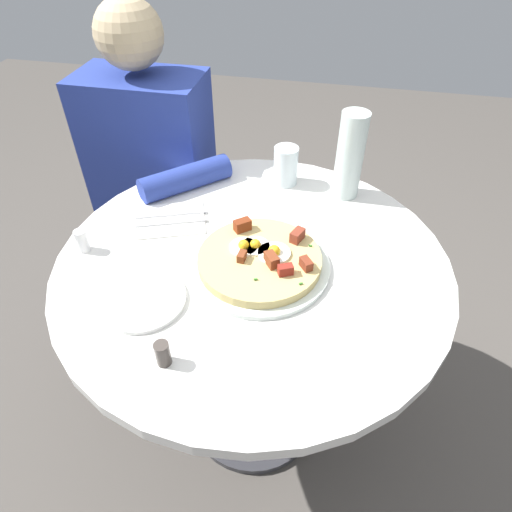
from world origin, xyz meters
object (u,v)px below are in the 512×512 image
(dining_table, at_px, (253,305))
(water_glass, at_px, (286,166))
(breakfast_pizza, at_px, (260,258))
(bread_plate, at_px, (143,300))
(fork, at_px, (171,222))
(salt_shaker, at_px, (82,241))
(water_bottle, at_px, (350,156))
(person_seated, at_px, (158,198))
(knife, at_px, (171,214))
(pizza_plate, at_px, (259,265))
(pepper_shaker, at_px, (163,354))

(dining_table, bearing_deg, water_glass, 86.26)
(breakfast_pizza, relative_size, bread_plate, 1.54)
(breakfast_pizza, distance_m, fork, 0.27)
(water_glass, height_order, salt_shaker, water_glass)
(dining_table, relative_size, water_bottle, 3.89)
(person_seated, bearing_deg, knife, -59.68)
(breakfast_pizza, height_order, bread_plate, breakfast_pizza)
(water_glass, relative_size, water_bottle, 0.46)
(dining_table, xyz_separation_m, person_seated, (-0.44, 0.45, -0.03))
(dining_table, distance_m, breakfast_pizza, 0.19)
(pizza_plate, bearing_deg, water_glass, 90.01)
(pizza_plate, distance_m, knife, 0.30)
(person_seated, height_order, pizza_plate, person_seated)
(bread_plate, xyz_separation_m, salt_shaker, (-0.20, 0.13, 0.02))
(pepper_shaker, bearing_deg, person_seated, 113.98)
(bread_plate, height_order, pepper_shaker, pepper_shaker)
(pizza_plate, xyz_separation_m, knife, (-0.26, 0.14, 0.00))
(dining_table, bearing_deg, knife, 154.57)
(bread_plate, bearing_deg, person_seated, 111.03)
(fork, bearing_deg, pepper_shaker, -92.09)
(bread_plate, bearing_deg, breakfast_pizza, 35.39)
(fork, relative_size, pepper_shaker, 3.46)
(breakfast_pizza, relative_size, water_bottle, 1.18)
(dining_table, relative_size, bread_plate, 5.05)
(water_bottle, bearing_deg, breakfast_pizza, -116.55)
(pepper_shaker, bearing_deg, pizza_plate, 67.29)
(pepper_shaker, bearing_deg, water_glass, 79.55)
(dining_table, bearing_deg, bread_plate, -137.26)
(breakfast_pizza, relative_size, knife, 1.54)
(pepper_shaker, bearing_deg, water_bottle, 65.18)
(dining_table, xyz_separation_m, pizza_plate, (0.02, -0.03, 0.17))
(person_seated, distance_m, pepper_shaker, 0.87)
(water_bottle, height_order, salt_shaker, water_bottle)
(person_seated, distance_m, knife, 0.44)
(water_bottle, distance_m, pepper_shaker, 0.70)
(person_seated, relative_size, knife, 6.31)
(salt_shaker, bearing_deg, water_glass, 43.14)
(dining_table, distance_m, salt_shaker, 0.44)
(person_seated, relative_size, salt_shaker, 20.01)
(person_seated, distance_m, fork, 0.47)
(dining_table, bearing_deg, pizza_plate, -51.57)
(person_seated, height_order, water_glass, person_seated)
(fork, relative_size, knife, 1.00)
(fork, bearing_deg, pizza_plate, -43.93)
(knife, bearing_deg, breakfast_pizza, -48.39)
(water_bottle, bearing_deg, water_glass, 171.98)
(breakfast_pizza, bearing_deg, water_bottle, 63.45)
(water_glass, xyz_separation_m, water_bottle, (0.17, -0.02, 0.06))
(breakfast_pizza, relative_size, water_glass, 2.56)
(breakfast_pizza, bearing_deg, bread_plate, -144.61)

